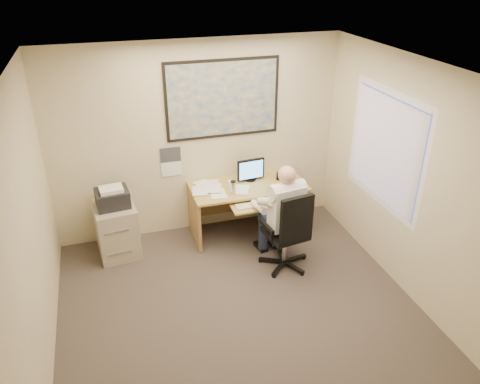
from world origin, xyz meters
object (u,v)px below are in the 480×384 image
object	(u,v)px
office_chair	(286,246)
person	(285,217)
filing_cabinet	(116,225)
desk	(270,201)

from	to	relation	value
office_chair	person	size ratio (longest dim) A/B	0.80
filing_cabinet	person	bearing A→B (deg)	-29.54
filing_cabinet	person	distance (m)	2.24
office_chair	desk	bearing A→B (deg)	73.28
filing_cabinet	desk	bearing A→B (deg)	-5.40
desk	office_chair	world-z (taller)	office_chair
filing_cabinet	office_chair	world-z (taller)	office_chair
office_chair	person	distance (m)	0.38
desk	person	bearing A→B (deg)	-98.47
desk	person	xyz separation A→B (m)	(-0.14, -0.91, 0.26)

